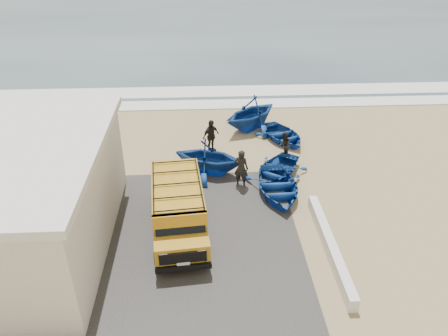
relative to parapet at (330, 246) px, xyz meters
name	(u,v)px	position (x,y,z in m)	size (l,w,h in m)	color
ground	(199,210)	(-5.00, 3.00, -0.28)	(160.00, 160.00, 0.00)	tan
slab	(149,240)	(-7.00, 1.00, -0.25)	(12.00, 10.00, 0.05)	#3B3836
surf_line	(198,105)	(-5.00, 15.00, -0.25)	(180.00, 1.60, 0.06)	white
surf_wash	(198,92)	(-5.00, 17.50, -0.26)	(180.00, 2.20, 0.04)	white
parapet	(330,246)	(0.00, 0.00, 0.00)	(0.35, 6.00, 0.55)	silver
van	(178,208)	(-5.79, 1.56, 0.89)	(2.45, 5.24, 2.18)	#C38B1D
boat_near_left	(278,187)	(-1.38, 4.03, 0.12)	(2.72, 3.80, 0.79)	#123F93
boat_near_right	(276,169)	(-1.17, 5.68, 0.07)	(2.41, 3.37, 0.70)	#123F93
boat_mid_left	(208,157)	(-4.50, 6.11, 0.64)	(2.99, 3.46, 1.82)	#123F93
boat_mid_right	(283,135)	(-0.21, 9.46, 0.07)	(2.39, 3.34, 0.69)	#123F93
boat_far_left	(251,113)	(-1.85, 11.18, 0.74)	(3.34, 3.87, 2.04)	#123F93
fisherman_front	(241,168)	(-3.00, 4.88, 0.67)	(0.69, 0.45, 1.89)	black
fisherman_middle	(284,146)	(-0.54, 7.31, 0.50)	(0.75, 0.59, 1.55)	black
fisherman_back	(211,136)	(-4.32, 8.41, 0.64)	(1.08, 0.45, 1.84)	black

